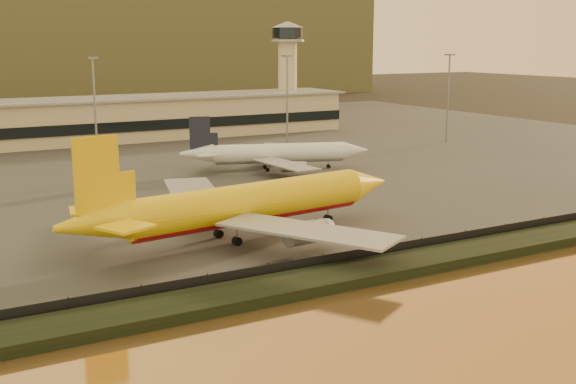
# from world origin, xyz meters

# --- Properties ---
(ground) EXTENTS (900.00, 900.00, 0.00)m
(ground) POSITION_xyz_m (0.00, 0.00, 0.00)
(ground) COLOR black
(ground) RESTS_ON ground
(embankment) EXTENTS (320.00, 7.00, 1.40)m
(embankment) POSITION_xyz_m (0.00, -17.00, 0.70)
(embankment) COLOR black
(embankment) RESTS_ON ground
(tarmac) EXTENTS (320.00, 220.00, 0.20)m
(tarmac) POSITION_xyz_m (0.00, 95.00, 0.10)
(tarmac) COLOR #2D2D2D
(tarmac) RESTS_ON ground
(perimeter_fence) EXTENTS (300.00, 0.05, 2.20)m
(perimeter_fence) POSITION_xyz_m (0.00, -13.00, 1.30)
(perimeter_fence) COLOR black
(perimeter_fence) RESTS_ON tarmac
(terminal_building) EXTENTS (202.00, 25.00, 12.60)m
(terminal_building) POSITION_xyz_m (-14.52, 125.55, 6.25)
(terminal_building) COLOR tan
(terminal_building) RESTS_ON tarmac
(control_tower) EXTENTS (11.20, 11.20, 35.50)m
(control_tower) POSITION_xyz_m (70.00, 131.00, 21.66)
(control_tower) COLOR tan
(control_tower) RESTS_ON tarmac
(apron_light_masts) EXTENTS (152.20, 12.20, 25.40)m
(apron_light_masts) POSITION_xyz_m (15.00, 75.00, 15.70)
(apron_light_masts) COLOR slate
(apron_light_masts) RESTS_ON tarmac
(dhl_cargo_jet) EXTENTS (57.37, 55.76, 17.13)m
(dhl_cargo_jet) POSITION_xyz_m (-7.64, 6.41, 5.31)
(dhl_cargo_jet) COLOR #DEB20B
(dhl_cargo_jet) RESTS_ON tarmac
(white_narrowbody_jet) EXTENTS (42.65, 40.49, 12.58)m
(white_narrowbody_jet) POSITION_xyz_m (24.48, 55.67, 3.96)
(white_narrowbody_jet) COLOR silver
(white_narrowbody_jet) RESTS_ON tarmac
(gse_vehicle_yellow) EXTENTS (4.13, 1.99, 1.83)m
(gse_vehicle_yellow) POSITION_xyz_m (22.62, 22.93, 1.11)
(gse_vehicle_yellow) COLOR #DEB20B
(gse_vehicle_yellow) RESTS_ON tarmac
(gse_vehicle_white) EXTENTS (3.74, 2.57, 1.54)m
(gse_vehicle_white) POSITION_xyz_m (-23.29, 29.74, 0.97)
(gse_vehicle_white) COLOR silver
(gse_vehicle_white) RESTS_ON tarmac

